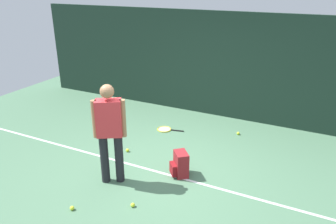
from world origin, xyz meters
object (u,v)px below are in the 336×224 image
Objects in this scene: tennis_ball_far_left at (133,205)px; tennis_player at (110,129)px; backpack at (180,164)px; tennis_ball_near_player at (127,150)px; tennis_ball_mid_court at (72,208)px; tennis_racket at (165,129)px; tennis_ball_by_fence at (238,133)px.

tennis_player is at bearing 146.15° from tennis_ball_far_left.
tennis_player is 3.86× the size of backpack.
tennis_ball_near_player and tennis_ball_mid_court have the same top height.
tennis_racket is at bearing 80.13° from tennis_ball_near_player.
tennis_ball_near_player is 2.46m from tennis_ball_by_fence.
backpack is at bearing 56.21° from tennis_ball_mid_court.
backpack is at bearing 75.80° from tennis_ball_far_left.
backpack reaches higher than tennis_ball_far_left.
tennis_ball_near_player is at bearing -135.59° from tennis_ball_by_fence.
tennis_ball_by_fence is (1.54, 0.48, 0.02)m from tennis_racket.
tennis_ball_near_player is (-0.33, 0.95, -0.93)m from tennis_player.
tennis_ball_near_player is at bearing 125.45° from tennis_ball_far_left.
tennis_racket is 9.63× the size of tennis_ball_near_player.
tennis_ball_near_player is 1.00× the size of tennis_ball_far_left.
tennis_player is 2.39m from tennis_racket.
tennis_ball_by_fence is at bearing 125.59° from backpack.
tennis_ball_far_left is at bearing 116.20° from tennis_player.
tennis_ball_mid_court is (-0.10, -0.90, -0.93)m from tennis_player.
tennis_ball_far_left is at bearing 94.71° from tennis_racket.
tennis_ball_mid_court is (-1.53, -3.57, 0.00)m from tennis_ball_by_fence.
tennis_ball_by_fence is at bearing 66.84° from tennis_ball_mid_court.
tennis_ball_near_player is at bearing 97.00° from tennis_ball_mid_court.
tennis_ball_near_player and tennis_ball_by_fence have the same top height.
tennis_ball_near_player is at bearing -100.78° from tennis_player.
tennis_ball_far_left is at bearing 30.97° from tennis_ball_mid_court.
tennis_ball_far_left is at bearing -103.77° from tennis_ball_by_fence.
tennis_ball_near_player is 1.00× the size of tennis_ball_by_fence.
tennis_ball_far_left reaches higher than tennis_racket.
backpack is 1.15m from tennis_ball_far_left.
backpack reaches higher than tennis_ball_near_player.
backpack is (0.94, 0.66, -0.76)m from tennis_player.
tennis_ball_far_left is (0.76, 0.46, 0.00)m from tennis_ball_mid_court.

